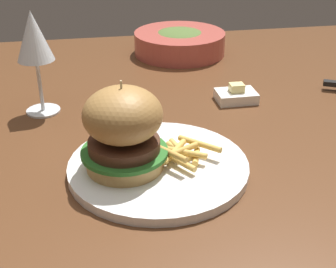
# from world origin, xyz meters

# --- Properties ---
(dining_table) EXTENTS (1.40, 1.00, 0.74)m
(dining_table) POSITION_xyz_m (0.00, 0.00, 0.66)
(dining_table) COLOR #56331C
(dining_table) RESTS_ON ground
(main_plate) EXTENTS (0.27, 0.27, 0.01)m
(main_plate) POSITION_xyz_m (-0.09, -0.22, 0.75)
(main_plate) COLOR white
(main_plate) RESTS_ON dining_table
(burger_sandwich) EXTENTS (0.12, 0.12, 0.13)m
(burger_sandwich) POSITION_xyz_m (-0.14, -0.22, 0.82)
(burger_sandwich) COLOR tan
(burger_sandwich) RESTS_ON main_plate
(fries_pile) EXTENTS (0.10, 0.10, 0.03)m
(fries_pile) POSITION_xyz_m (-0.05, -0.22, 0.77)
(fries_pile) COLOR #EABC5B
(fries_pile) RESTS_ON main_plate
(wine_glass) EXTENTS (0.07, 0.07, 0.19)m
(wine_glass) POSITION_xyz_m (-0.27, 0.02, 0.88)
(wine_glass) COLOR silver
(wine_glass) RESTS_ON dining_table
(butter_dish) EXTENTS (0.08, 0.06, 0.04)m
(butter_dish) POSITION_xyz_m (0.10, 0.01, 0.75)
(butter_dish) COLOR white
(butter_dish) RESTS_ON dining_table
(soup_bowl) EXTENTS (0.23, 0.23, 0.06)m
(soup_bowl) POSITION_xyz_m (0.05, 0.32, 0.77)
(soup_bowl) COLOR #B24C42
(soup_bowl) RESTS_ON dining_table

